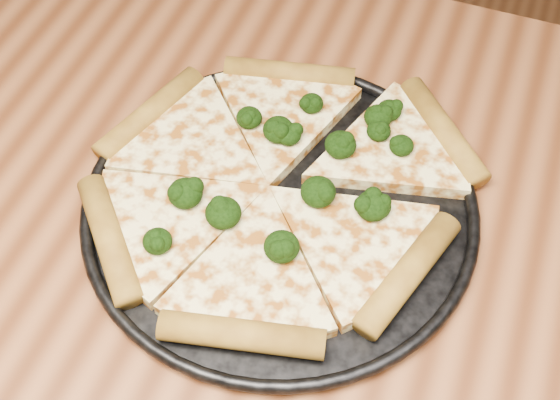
% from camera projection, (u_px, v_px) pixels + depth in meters
% --- Properties ---
extents(pizza_pan, '(0.33, 0.33, 0.02)m').
position_uv_depth(pizza_pan, '(280.00, 206.00, 0.63)').
color(pizza_pan, black).
rests_on(pizza_pan, dining_table).
extents(pizza, '(0.34, 0.33, 0.02)m').
position_uv_depth(pizza, '(274.00, 186.00, 0.63)').
color(pizza, '#FFEB9C').
rests_on(pizza, pizza_pan).
extents(broccoli_florets, '(0.18, 0.22, 0.02)m').
position_uv_depth(broccoli_florets, '(301.00, 172.00, 0.63)').
color(broccoli_florets, black).
rests_on(broccoli_florets, pizza).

